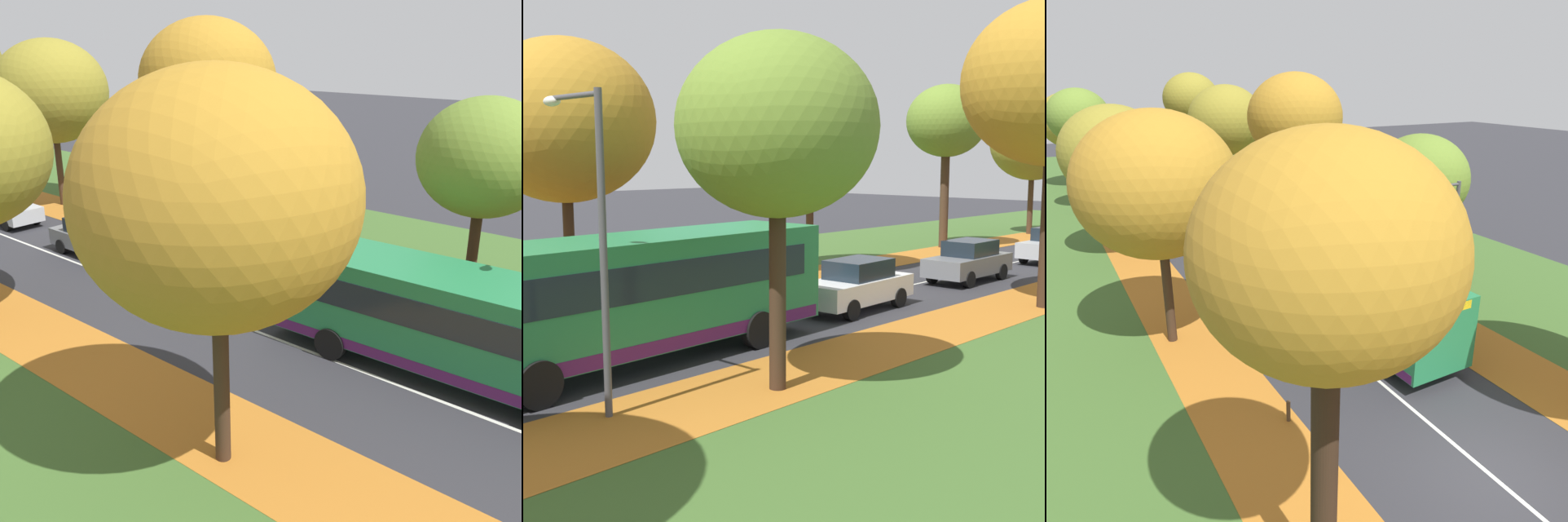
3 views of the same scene
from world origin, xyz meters
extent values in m
cube|color=#B26B23|center=(-4.60, 14.00, 0.01)|extent=(2.80, 60.00, 0.00)
cube|color=#3D6028|center=(9.20, 20.00, 0.00)|extent=(12.00, 90.00, 0.01)
cube|color=#B26B23|center=(4.60, 14.00, 0.01)|extent=(2.80, 60.00, 0.00)
cube|color=silver|center=(0.00, 20.00, 0.00)|extent=(0.12, 80.00, 0.01)
cylinder|color=#382619|center=(-5.25, 10.74, 1.91)|extent=(0.34, 0.34, 3.82)
ellipsoid|color=#AD7A23|center=(-5.25, 10.74, 5.93)|extent=(5.60, 5.60, 5.04)
cylinder|color=#382619|center=(5.12, 9.49, 1.94)|extent=(0.35, 0.35, 3.88)
ellipsoid|color=olive|center=(5.12, 9.49, 5.41)|extent=(4.07, 4.07, 3.67)
cylinder|color=#382619|center=(5.48, 21.51, 2.48)|extent=(0.45, 0.45, 4.95)
ellipsoid|color=#AD7A23|center=(5.48, 21.51, 7.11)|extent=(5.76, 5.76, 5.18)
cylinder|color=#422D1E|center=(5.15, 32.92, 1.96)|extent=(0.35, 0.35, 3.92)
ellipsoid|color=olive|center=(5.15, 32.92, 6.18)|extent=(6.02, 6.02, 5.42)
cube|color=#237A47|center=(1.34, 8.63, 1.73)|extent=(2.81, 10.47, 2.50)
cube|color=#19232D|center=(1.34, 8.63, 2.13)|extent=(2.82, 9.22, 0.80)
cube|color=#4C1951|center=(1.34, 8.63, 0.66)|extent=(2.83, 10.26, 0.32)
cylinder|color=black|center=(2.44, 11.53, 0.48)|extent=(0.33, 0.97, 0.96)
cylinder|color=black|center=(0.07, 11.46, 0.48)|extent=(0.33, 0.97, 0.96)
cube|color=silver|center=(1.34, 16.93, 0.67)|extent=(1.89, 4.27, 0.70)
cube|color=#19232D|center=(1.34, 17.08, 1.32)|extent=(1.53, 2.08, 0.60)
cylinder|color=black|center=(2.18, 15.67, 0.32)|extent=(0.25, 0.65, 0.64)
cylinder|color=black|center=(0.62, 15.60, 0.32)|extent=(0.25, 0.65, 0.64)
cylinder|color=black|center=(2.07, 18.27, 0.32)|extent=(0.25, 0.65, 0.64)
cylinder|color=black|center=(0.50, 18.20, 0.32)|extent=(0.25, 0.65, 0.64)
cube|color=slate|center=(1.12, 24.32, 0.67)|extent=(1.74, 4.22, 0.70)
cube|color=#19232D|center=(1.12, 24.47, 1.32)|extent=(1.47, 2.03, 0.60)
cylinder|color=black|center=(1.91, 23.03, 0.32)|extent=(0.23, 0.64, 0.64)
cylinder|color=black|center=(0.35, 23.01, 0.32)|extent=(0.23, 0.64, 0.64)
cylinder|color=black|center=(1.89, 25.63, 0.32)|extent=(0.23, 0.64, 0.64)
cylinder|color=black|center=(0.32, 25.62, 0.32)|extent=(0.23, 0.64, 0.64)
cube|color=#B7BABF|center=(1.27, 31.87, 0.67)|extent=(1.74, 4.22, 0.70)
cube|color=#19232D|center=(1.27, 32.02, 1.32)|extent=(1.47, 2.03, 0.60)
cylinder|color=black|center=(2.04, 30.56, 0.32)|extent=(0.23, 0.64, 0.64)
cylinder|color=black|center=(0.47, 30.58, 0.32)|extent=(0.23, 0.64, 0.64)
cylinder|color=black|center=(2.06, 33.16, 0.32)|extent=(0.23, 0.64, 0.64)
camera|label=1|loc=(-13.37, 2.86, 8.79)|focal=42.00mm
camera|label=2|loc=(15.32, -1.02, 4.75)|focal=50.00mm
camera|label=3|loc=(-8.84, -6.71, 9.36)|focal=35.00mm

